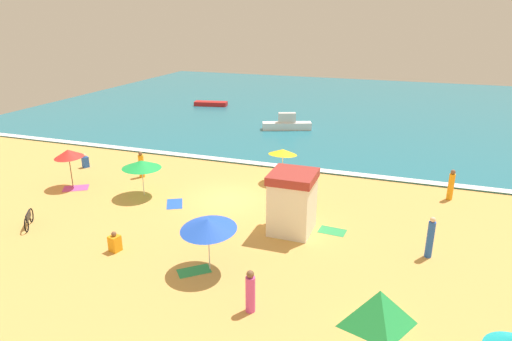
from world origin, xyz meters
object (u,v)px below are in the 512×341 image
(beach_umbrella_4, at_px, (68,154))
(beachgoer_0, at_px, (284,187))
(beachgoer_3, at_px, (250,292))
(beachgoer_2, at_px, (451,185))
(small_boat_1, at_px, (287,124))
(beachgoer_4, at_px, (115,243))
(beachgoer_7, at_px, (141,165))
(beach_umbrella_1, at_px, (283,152))
(parked_bicycle, at_px, (29,219))
(beachgoer_6, at_px, (85,161))
(lifeguard_cabana, at_px, (292,202))
(beach_tent, at_px, (379,308))
(beachgoer_8, at_px, (312,193))
(beach_umbrella_0, at_px, (208,224))
(beach_umbrella_2, at_px, (142,164))
(small_boat_0, at_px, (211,104))
(beachgoer_1, at_px, (430,238))

(beach_umbrella_4, xyz_separation_m, beachgoer_0, (12.57, 1.88, -1.16))
(beachgoer_3, bearing_deg, beachgoer_2, 61.46)
(beachgoer_0, height_order, small_boat_1, beachgoer_0)
(beachgoer_4, bearing_deg, beachgoer_7, 116.00)
(beach_umbrella_1, xyz_separation_m, beachgoer_3, (2.53, -12.64, -1.12))
(beach_umbrella_4, distance_m, parked_bicycle, 5.52)
(beach_umbrella_1, distance_m, small_boat_1, 12.61)
(beachgoer_6, distance_m, small_boat_1, 17.29)
(beach_umbrella_4, bearing_deg, beachgoer_0, 8.51)
(lifeguard_cabana, relative_size, beachgoer_3, 1.83)
(beach_tent, xyz_separation_m, parked_bicycle, (-16.66, 1.88, -0.29))
(parked_bicycle, distance_m, beachgoer_8, 14.15)
(beach_umbrella_0, distance_m, small_boat_1, 23.08)
(lifeguard_cabana, bearing_deg, beachgoer_6, 164.33)
(beach_umbrella_2, height_order, small_boat_0, beach_umbrella_2)
(parked_bicycle, bearing_deg, beach_umbrella_0, -3.48)
(lifeguard_cabana, xyz_separation_m, beachgoer_4, (-6.76, -4.43, -1.11))
(beach_umbrella_4, bearing_deg, beachgoer_1, -4.52)
(beach_umbrella_0, height_order, parked_bicycle, beach_umbrella_0)
(beach_umbrella_2, xyz_separation_m, beachgoer_0, (7.79, 1.63, -0.95))
(beachgoer_2, bearing_deg, beach_umbrella_4, -165.65)
(beach_umbrella_4, height_order, beach_tent, beach_umbrella_4)
(beachgoer_1, relative_size, small_boat_0, 0.50)
(beach_umbrella_4, bearing_deg, small_boat_0, 95.52)
(lifeguard_cabana, height_order, beach_umbrella_2, lifeguard_cabana)
(beachgoer_1, bearing_deg, beach_umbrella_1, 141.64)
(beach_umbrella_1, height_order, small_boat_0, beach_umbrella_1)
(beach_umbrella_2, relative_size, beach_umbrella_4, 1.27)
(beachgoer_1, bearing_deg, beachgoer_8, 151.41)
(beachgoer_0, bearing_deg, beach_umbrella_2, -168.17)
(beach_umbrella_4, height_order, beachgoer_2, beach_umbrella_4)
(beachgoer_0, distance_m, small_boat_0, 27.29)
(beach_umbrella_4, bearing_deg, beachgoer_4, -38.30)
(beachgoer_0, distance_m, beachgoer_6, 14.28)
(beach_umbrella_1, xyz_separation_m, beachgoer_0, (1.00, -3.20, -0.97))
(lifeguard_cabana, height_order, beachgoer_7, lifeguard_cabana)
(beachgoer_6, bearing_deg, beachgoer_7, -4.37)
(beachgoer_1, xyz_separation_m, beachgoer_8, (-5.76, 3.14, 0.01))
(beachgoer_3, bearing_deg, beach_tent, 9.35)
(beach_umbrella_1, relative_size, beachgoer_2, 1.22)
(lifeguard_cabana, relative_size, beach_umbrella_0, 1.06)
(lifeguard_cabana, distance_m, beachgoer_0, 3.36)
(beach_umbrella_4, relative_size, beachgoer_4, 2.53)
(beach_umbrella_0, distance_m, beachgoer_8, 7.68)
(beachgoer_2, relative_size, beachgoer_6, 1.84)
(beach_tent, bearing_deg, parked_bicycle, 173.57)
(beachgoer_3, bearing_deg, small_boat_1, 102.89)
(beachgoer_4, height_order, beachgoer_7, beachgoer_7)
(beach_tent, bearing_deg, lifeguard_cabana, 128.27)
(small_boat_1, bearing_deg, beachgoer_1, -58.44)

